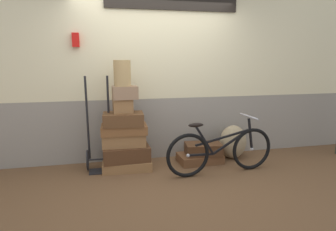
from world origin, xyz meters
The scene contains 15 objects.
ground centered at (0.00, 0.00, -0.03)m, with size 10.21×5.20×0.06m, color brown.
station_building centered at (0.01, 0.85, 1.45)m, with size 8.21×0.74×2.89m.
suitcase_0 centered at (-0.52, 0.36, 0.07)m, with size 0.72×0.46×0.14m, color olive.
suitcase_1 centered at (-0.53, 0.36, 0.25)m, with size 0.68×0.43×0.22m, color #4C2D19.
suitcase_2 centered at (-0.55, 0.40, 0.45)m, with size 0.63×0.37×0.19m, color olive.
suitcase_3 centered at (-0.54, 0.38, 0.61)m, with size 0.66×0.39×0.13m, color brown.
suitcase_4 centered at (-0.55, 0.36, 0.77)m, with size 0.58×0.37×0.18m, color brown.
suitcase_5 centered at (-0.55, 0.35, 0.96)m, with size 0.28×0.16×0.20m, color olive.
suitcase_6 centered at (-0.52, 0.36, 1.15)m, with size 0.35×0.21×0.19m, color #937051.
suitcase_7 centered at (0.64, 0.39, 0.07)m, with size 0.68×0.42×0.14m, color brown.
suitcase_8 centered at (0.69, 0.35, 0.23)m, with size 0.56×0.34×0.18m, color #4C2D19.
wicker_basket centered at (-0.55, 0.37, 1.43)m, with size 0.24×0.24×0.37m, color tan.
luggage_trolley centered at (-0.91, 0.42, 0.32)m, with size 0.39×0.37×1.40m.
burlap_sack centered at (1.24, 0.46, 0.28)m, with size 0.44×0.38×0.56m, color #9E8966.
bicycle centered at (0.78, -0.11, 0.34)m, with size 1.64×0.46×0.83m.
Camera 1 is at (-0.84, -3.84, 1.64)m, focal length 31.21 mm.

